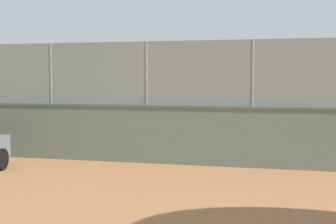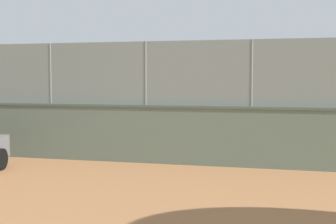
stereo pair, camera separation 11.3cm
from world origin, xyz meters
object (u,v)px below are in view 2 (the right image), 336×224
player_baseline_waiting (258,119)px  sports_ball (258,149)px  player_crossing_court (142,112)px  spare_ball_by_wall (142,156)px

player_baseline_waiting → sports_ball: (-0.14, 2.09, -0.92)m
player_crossing_court → sports_ball: bearing=139.8°
sports_ball → spare_ball_by_wall: 4.44m
player_crossing_court → spare_ball_by_wall: bearing=107.1°
player_baseline_waiting → player_crossing_court: 6.48m
spare_ball_by_wall → player_crossing_court: bearing=-72.9°
player_crossing_court → sports_ball: size_ratio=13.15×
player_baseline_waiting → spare_ball_by_wall: player_baseline_waiting is taller
player_baseline_waiting → player_crossing_court: (5.78, -2.93, -0.04)m
player_baseline_waiting → spare_ball_by_wall: bearing=53.9°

